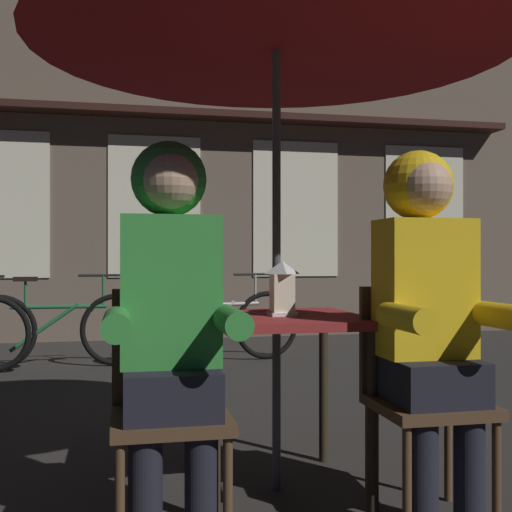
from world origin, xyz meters
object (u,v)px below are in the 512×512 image
chair_right (420,386)px  cafe_table (276,339)px  person_left_hooded (171,298)px  person_right_hooded (427,294)px  bicycle_third (58,329)px  bicycle_fourth (217,325)px  patio_umbrella (276,6)px  chair_left (169,398)px  lantern (282,287)px

chair_right → cafe_table: bearing=142.5°
chair_right → person_left_hooded: person_left_hooded is taller
person_left_hooded → person_right_hooded: (0.96, 0.00, 0.00)m
bicycle_third → person_right_hooded: bearing=-65.6°
cafe_table → person_left_hooded: person_left_hooded is taller
chair_right → bicycle_third: chair_right is taller
chair_right → bicycle_fourth: size_ratio=0.52×
patio_umbrella → bicycle_fourth: 3.71m
chair_right → person_right_hooded: 0.36m
chair_right → person_right_hooded: (0.00, -0.06, 0.36)m
chair_right → person_left_hooded: 1.03m
chair_left → person_right_hooded: size_ratio=0.62×
patio_umbrella → chair_right: bearing=-37.5°
chair_right → lantern: bearing=143.7°
person_right_hooded → patio_umbrella: bearing=138.4°
patio_umbrella → cafe_table: bearing=0.0°
cafe_table → chair_right: 0.62m
chair_left → patio_umbrella: bearing=37.5°
chair_left → person_right_hooded: person_right_hooded is taller
person_right_hooded → bicycle_third: (-1.69, 3.72, -0.50)m
bicycle_third → lantern: bearing=-69.8°
bicycle_third → cafe_table: bearing=-69.9°
chair_right → bicycle_fourth: 3.66m
person_right_hooded → bicycle_third: size_ratio=0.83×
cafe_table → person_right_hooded: person_right_hooded is taller
cafe_table → person_left_hooded: (-0.48, -0.43, 0.21)m
lantern → bicycle_fourth: bearing=86.4°
cafe_table → bicycle_fourth: bearing=86.1°
patio_umbrella → bicycle_fourth: patio_umbrella is taller
bicycle_third → bicycle_fourth: size_ratio=1.01×
patio_umbrella → lantern: size_ratio=10.00×
lantern → chair_right: lantern is taller
lantern → person_left_hooded: person_left_hooded is taller
cafe_table → chair_right: size_ratio=0.85×
lantern → bicycle_third: (-1.22, 3.32, -0.51)m
person_right_hooded → bicycle_fourth: (-0.26, 3.71, -0.50)m
patio_umbrella → lantern: 1.20m
lantern → chair_left: bearing=-145.7°
person_left_hooded → person_right_hooded: 0.96m
chair_left → person_left_hooded: (-0.00, -0.06, 0.36)m
chair_left → bicycle_fourth: chair_left is taller
person_right_hooded → cafe_table: bearing=138.4°
chair_left → cafe_table: bearing=37.5°
cafe_table → lantern: lantern is taller
chair_right → person_left_hooded: (-0.96, -0.06, 0.36)m
chair_right → person_right_hooded: bearing=-90.0°
patio_umbrella → bicycle_third: patio_umbrella is taller
cafe_table → lantern: 0.23m
chair_right → patio_umbrella: bearing=142.5°
person_left_hooded → bicycle_fourth: person_left_hooded is taller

